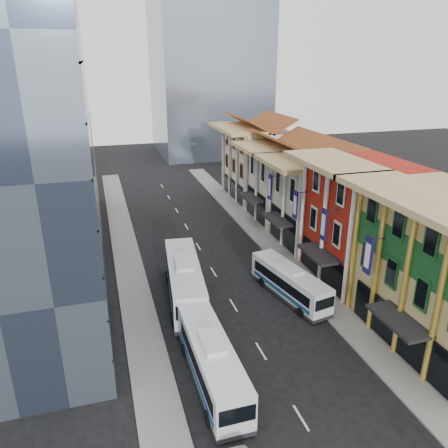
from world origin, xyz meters
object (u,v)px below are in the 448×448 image
object	(u,v)px
bus_left_near	(212,361)
bus_left_far	(184,280)
bus_right	(290,282)
office_tower	(11,144)

from	to	relation	value
bus_left_near	bus_left_far	distance (m)	11.66
bus_left_near	bus_right	bearing A→B (deg)	41.98
bus_left_near	bus_right	xyz separation A→B (m)	(10.02, 9.16, -0.18)
bus_left_near	bus_right	distance (m)	13.57
bus_right	bus_left_far	bearing A→B (deg)	153.80
office_tower	bus_left_near	world-z (taller)	office_tower
office_tower	bus_left_near	xyz separation A→B (m)	(12.48, -13.22, -13.23)
office_tower	bus_right	distance (m)	26.50
bus_left_near	bus_right	world-z (taller)	bus_left_near
bus_left_far	bus_right	bearing A→B (deg)	-8.32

